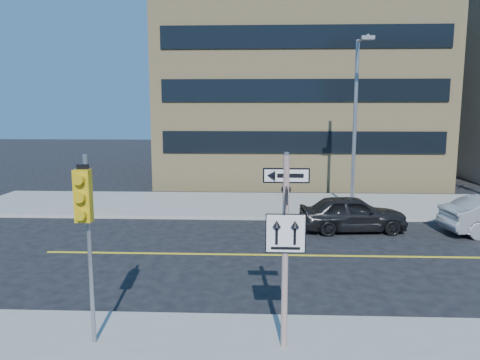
{
  "coord_description": "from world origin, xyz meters",
  "views": [
    {
      "loc": [
        -0.53,
        -11.6,
        5.1
      ],
      "look_at": [
        -1.18,
        4.0,
        2.63
      ],
      "focal_mm": 35.0,
      "sensor_mm": 36.0,
      "label": 1
    }
  ],
  "objects_px": {
    "parked_car_a": "(352,213)",
    "streetlight_a": "(356,114)",
    "traffic_signal": "(85,211)",
    "sign_pole": "(285,240)"
  },
  "relations": [
    {
      "from": "streetlight_a",
      "to": "traffic_signal",
      "type": "bearing_deg",
      "value": -120.8
    },
    {
      "from": "traffic_signal",
      "to": "sign_pole",
      "type": "bearing_deg",
      "value": 2.11
    },
    {
      "from": "traffic_signal",
      "to": "streetlight_a",
      "type": "height_order",
      "value": "streetlight_a"
    },
    {
      "from": "sign_pole",
      "to": "parked_car_a",
      "type": "bearing_deg",
      "value": 71.45
    },
    {
      "from": "parked_car_a",
      "to": "sign_pole",
      "type": "bearing_deg",
      "value": 156.22
    },
    {
      "from": "traffic_signal",
      "to": "streetlight_a",
      "type": "relative_size",
      "value": 0.5
    },
    {
      "from": "parked_car_a",
      "to": "streetlight_a",
      "type": "relative_size",
      "value": 0.54
    },
    {
      "from": "sign_pole",
      "to": "traffic_signal",
      "type": "bearing_deg",
      "value": -177.89
    },
    {
      "from": "parked_car_a",
      "to": "traffic_signal",
      "type": "bearing_deg",
      "value": 138.58
    },
    {
      "from": "sign_pole",
      "to": "traffic_signal",
      "type": "distance_m",
      "value": 4.05
    }
  ]
}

